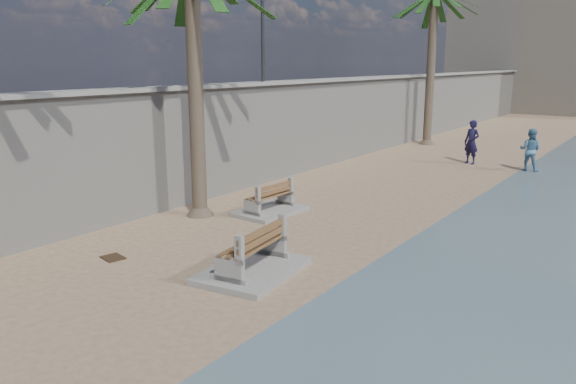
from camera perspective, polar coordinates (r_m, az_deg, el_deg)
The scene contains 9 objects.
ground_plane at distance 9.23m, azimuth -24.15°, elevation -15.93°, with size 140.00×140.00×0.00m, color #9C7B5F.
seawall at distance 27.02m, azimuth 7.86°, elevation 7.57°, with size 0.45×70.00×3.50m, color gray.
wall_cap at distance 26.91m, azimuth 7.98°, elevation 11.39°, with size 0.80×70.00×0.12m, color gray.
end_building at distance 56.69m, azimuth 26.79°, elevation 14.49°, with size 18.00×12.00×14.00m, color #B7AA93.
bench_near at distance 11.68m, azimuth -3.62°, elevation -6.24°, with size 1.93×2.58×1.00m.
bench_far at distance 16.27m, azimuth -1.90°, elevation -0.86°, with size 1.50×2.12×0.86m.
person_a at distance 25.32m, azimuth 18.18°, elevation 5.15°, with size 0.78×0.53×2.16m, color #151232.
person_b at distance 24.48m, azimuth 23.39°, elevation 4.15°, with size 0.91×0.71×1.89m, color teal.
debris_d at distance 13.25m, azimuth -17.35°, elevation -6.38°, with size 0.51×0.41×0.03m, color #382616.
Camera 1 is at (7.18, -3.88, 4.30)m, focal length 35.00 mm.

